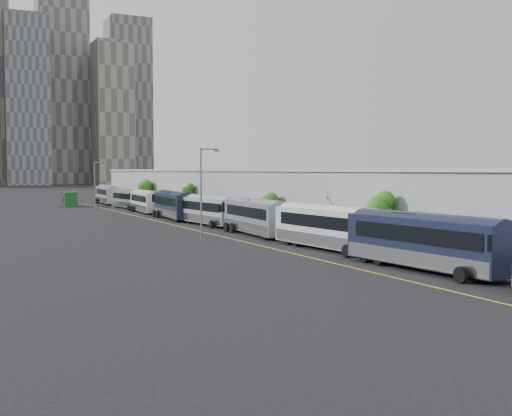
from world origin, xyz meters
TOP-DOWN VIEW (x-y plane):
  - sidewalk at (9.00, 55.00)m, footprint 10.00×170.00m
  - lane_line at (-1.50, 55.00)m, footprint 0.12×160.00m
  - depot at (12.99, 55.00)m, footprint 12.45×160.40m
  - bus_1 at (2.23, 21.59)m, footprint 3.77×13.80m
  - bus_2 at (2.51, 34.49)m, footprint 3.61×13.50m
  - bus_3 at (2.48, 48.97)m, footprint 3.64×13.54m
  - bus_4 at (2.38, 63.07)m, footprint 3.67×13.11m
  - bus_5 at (1.75, 74.39)m, footprint 3.80×13.88m
  - bus_6 at (2.08, 89.96)m, footprint 3.26×12.72m
  - bus_7 at (2.38, 102.05)m, footprint 3.35×12.34m
  - bus_8 at (2.65, 119.89)m, footprint 3.28×13.49m
  - tree_1 at (5.65, 31.37)m, footprint 2.29×2.29m
  - tree_2 at (5.57, 52.32)m, footprint 2.46×2.46m
  - tree_3 at (5.94, 80.15)m, footprint 1.71×1.71m
  - tree_4 at (5.48, 102.03)m, footprint 2.64×2.64m
  - street_lamp_near at (-4.26, 47.47)m, footprint 2.04×0.22m
  - street_lamp_far at (-3.82, 100.61)m, footprint 2.04×0.22m
  - shipping_container at (-5.93, 113.81)m, footprint 3.11×5.71m
  - suv at (-3.04, 131.24)m, footprint 2.94×5.66m

SIDE VIEW (x-z plane):
  - lane_line at x=-1.50m, z-range 0.00..0.02m
  - sidewalk at x=9.00m, z-range 0.00..0.12m
  - suv at x=-3.04m, z-range 0.00..1.53m
  - shipping_container at x=-5.93m, z-range 0.00..2.83m
  - bus_7 at x=2.38m, z-range -0.28..3.29m
  - bus_6 at x=2.08m, z-range -0.29..3.39m
  - bus_4 at x=2.38m, z-range -0.29..3.49m
  - bus_2 at x=2.51m, z-range -0.30..3.60m
  - bus_3 at x=2.48m, z-range -0.30..3.61m
  - bus_8 at x=2.65m, z-range -0.30..3.61m
  - bus_1 at x=2.23m, z-range -0.31..3.68m
  - bus_5 at x=1.75m, z-range -0.31..3.70m
  - tree_2 at x=5.57m, z-range 0.92..5.23m
  - depot at x=12.99m, z-range -0.09..7.11m
  - tree_3 at x=5.94m, z-range 1.43..6.10m
  - tree_1 at x=5.65m, z-range 1.36..6.42m
  - tree_4 at x=5.48m, z-range 1.30..6.56m
  - street_lamp_far at x=-3.82m, z-range 0.68..9.16m
  - street_lamp_near at x=-4.26m, z-range 0.69..9.94m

